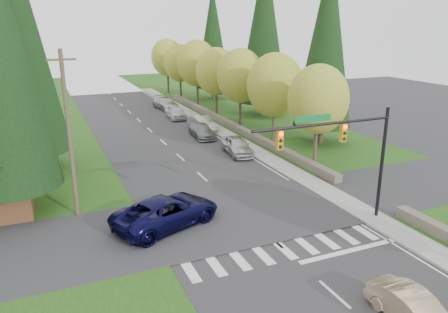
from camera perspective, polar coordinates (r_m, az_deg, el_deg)
ground at (r=21.25m, az=12.55°, el=-15.73°), size 120.00×120.00×0.00m
grass_east at (r=43.27m, az=11.31°, el=1.61°), size 14.00×110.00×0.06m
grass_west at (r=36.10m, az=-25.29°, el=-2.89°), size 14.00×110.00×0.06m
cross_street at (r=27.25m, az=2.72°, el=-7.57°), size 120.00×8.00×0.10m
sidewalk_east at (r=41.92m, az=2.86°, el=1.48°), size 1.80×80.00×0.13m
curb_east at (r=41.56m, az=1.80°, el=1.35°), size 0.20×80.00×0.13m
stone_wall_north at (r=49.57m, az=0.57°, el=4.31°), size 0.70×40.00×0.70m
traffic_signal at (r=25.00m, az=15.50°, el=1.68°), size 8.70×0.37×6.80m
utility_pole at (r=26.97m, az=-19.57°, el=2.76°), size 1.60×0.24×10.00m
decid_tree_0 at (r=35.14m, az=12.20°, el=7.30°), size 4.80×4.80×8.37m
decid_tree_1 at (r=40.99m, az=6.66°, el=9.22°), size 5.20×5.20×8.80m
decid_tree_2 at (r=47.04m, az=2.16°, el=10.50°), size 5.00×5.00×8.82m
decid_tree_3 at (r=53.47m, az=-1.02°, el=11.03°), size 5.00×5.00×8.55m
decid_tree_4 at (r=59.97m, az=-3.53°, el=12.05°), size 5.40×5.40×9.18m
decid_tree_5 at (r=66.56m, az=-5.78°, el=12.05°), size 4.80×4.80×8.30m
decid_tree_6 at (r=73.24m, az=-7.42°, el=12.72°), size 5.20×5.20×8.86m
conifer_w_c at (r=36.21m, az=-25.94°, el=15.37°), size 6.46×6.46×20.80m
conifer_e_a at (r=42.36m, az=13.26°, el=14.57°), size 5.44×5.44×17.80m
conifer_e_b at (r=54.74m, az=5.23°, el=16.49°), size 6.12×6.12×19.80m
conifer_e_c at (r=67.05m, az=-1.47°, el=15.38°), size 5.10×5.10×16.80m
sedan_champagne at (r=19.47m, az=23.57°, el=-17.88°), size 1.56×4.13×1.35m
suv_navy at (r=25.64m, az=-7.50°, el=-7.15°), size 7.13×5.15×1.80m
parked_car_a at (r=39.05m, az=1.73°, el=1.45°), size 2.40×4.95×1.63m
parked_car_b at (r=44.92m, az=-2.88°, el=3.37°), size 2.22×4.84×1.37m
parked_car_c at (r=47.84m, az=-2.84°, el=4.33°), size 2.03×4.81×1.54m
parked_car_d at (r=54.21m, az=-6.32°, el=5.80°), size 2.15×4.77×1.59m
parked_car_e at (r=60.48m, az=-7.67°, el=6.92°), size 2.80×5.61×1.56m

